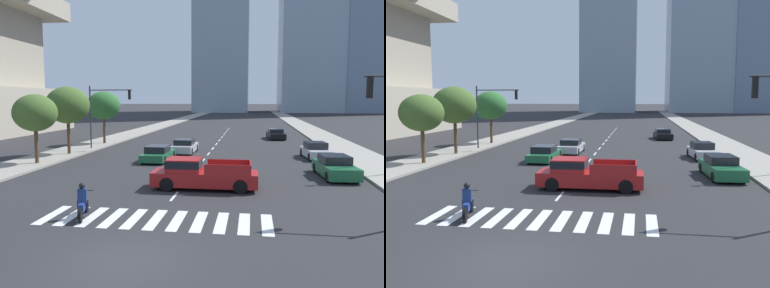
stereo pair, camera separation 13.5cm
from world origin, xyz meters
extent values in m
plane|color=#28282B|center=(0.00, 0.00, 0.00)|extent=(800.00, 800.00, 0.00)
cube|color=gray|center=(12.84, 30.00, 0.07)|extent=(4.00, 260.00, 0.15)
cube|color=gray|center=(-12.84, 30.00, 0.07)|extent=(4.00, 260.00, 0.15)
cube|color=silver|center=(-4.50, 4.26, 0.00)|extent=(0.45, 2.80, 0.01)
cube|color=silver|center=(-3.60, 4.26, 0.00)|extent=(0.45, 2.80, 0.01)
cube|color=silver|center=(-2.70, 4.26, 0.00)|extent=(0.45, 2.80, 0.01)
cube|color=silver|center=(-1.80, 4.26, 0.00)|extent=(0.45, 2.80, 0.01)
cube|color=silver|center=(-0.90, 4.26, 0.00)|extent=(0.45, 2.80, 0.01)
cube|color=silver|center=(0.00, 4.26, 0.00)|extent=(0.45, 2.80, 0.01)
cube|color=silver|center=(0.90, 4.26, 0.00)|extent=(0.45, 2.80, 0.01)
cube|color=silver|center=(1.80, 4.26, 0.00)|extent=(0.45, 2.80, 0.01)
cube|color=silver|center=(2.70, 4.26, 0.00)|extent=(0.45, 2.80, 0.01)
cube|color=silver|center=(3.60, 4.26, 0.00)|extent=(0.45, 2.80, 0.01)
cube|color=silver|center=(4.50, 4.26, 0.00)|extent=(0.45, 2.80, 0.01)
cube|color=silver|center=(0.00, 8.26, 0.00)|extent=(0.14, 2.00, 0.01)
cube|color=silver|center=(0.00, 12.26, 0.00)|extent=(0.14, 2.00, 0.01)
cube|color=silver|center=(0.00, 16.26, 0.00)|extent=(0.14, 2.00, 0.01)
cube|color=silver|center=(0.00, 20.26, 0.00)|extent=(0.14, 2.00, 0.01)
cube|color=silver|center=(0.00, 24.26, 0.00)|extent=(0.14, 2.00, 0.01)
cube|color=silver|center=(0.00, 28.26, 0.00)|extent=(0.14, 2.00, 0.01)
cube|color=silver|center=(0.00, 32.26, 0.00)|extent=(0.14, 2.00, 0.01)
cube|color=silver|center=(0.00, 36.26, 0.00)|extent=(0.14, 2.00, 0.01)
cube|color=silver|center=(0.00, 40.26, 0.00)|extent=(0.14, 2.00, 0.01)
cube|color=silver|center=(0.00, 44.26, 0.00)|extent=(0.14, 2.00, 0.01)
cube|color=silver|center=(0.00, 48.26, 0.00)|extent=(0.14, 2.00, 0.01)
cube|color=silver|center=(0.00, 52.26, 0.00)|extent=(0.14, 2.00, 0.01)
cube|color=silver|center=(0.00, 56.26, 0.00)|extent=(0.14, 2.00, 0.01)
cylinder|color=black|center=(-3.27, 4.88, 0.30)|extent=(0.27, 0.61, 0.60)
cylinder|color=black|center=(-2.86, 3.38, 0.30)|extent=(0.27, 0.61, 0.60)
cube|color=navy|center=(-3.06, 4.13, 0.52)|extent=(0.54, 1.26, 0.32)
cylinder|color=#B2B2B7|center=(-3.24, 4.78, 0.60)|extent=(0.14, 0.32, 0.67)
cylinder|color=black|center=(-3.26, 4.83, 0.97)|extent=(0.68, 0.22, 0.04)
cube|color=navy|center=(-3.04, 4.03, 0.96)|extent=(0.41, 0.33, 0.55)
sphere|color=black|center=(-3.04, 4.03, 1.36)|extent=(0.26, 0.26, 0.26)
cylinder|color=black|center=(-3.24, 4.08, 0.47)|extent=(0.15, 0.15, 0.55)
cylinder|color=black|center=(-2.89, 4.18, 0.47)|extent=(0.15, 0.15, 0.55)
cube|color=maroon|center=(1.33, 10.14, 0.59)|extent=(5.75, 2.04, 0.75)
cube|color=maroon|center=(0.19, 10.13, 1.32)|extent=(1.85, 1.84, 0.70)
cube|color=black|center=(0.19, 10.13, 1.40)|extent=(1.87, 1.88, 0.39)
cube|color=maroon|center=(2.60, 9.20, 1.25)|extent=(2.41, 0.10, 0.55)
cube|color=maroon|center=(2.58, 11.10, 1.25)|extent=(2.41, 0.10, 0.55)
cube|color=maroon|center=(3.80, 10.16, 1.25)|extent=(0.10, 1.90, 0.55)
cylinder|color=black|center=(-0.60, 9.23, 0.38)|extent=(0.76, 0.27, 0.76)
cylinder|color=black|center=(-0.62, 11.00, 0.38)|extent=(0.76, 0.27, 0.76)
cylinder|color=black|center=(3.29, 9.27, 0.38)|extent=(0.76, 0.27, 0.76)
cylinder|color=black|center=(3.27, 11.04, 0.38)|extent=(0.76, 0.27, 0.76)
cube|color=#1E6038|center=(-3.52, 19.62, 0.44)|extent=(1.92, 4.82, 0.56)
cube|color=black|center=(-3.53, 19.38, 0.98)|extent=(1.66, 2.18, 0.52)
cylinder|color=black|center=(-4.33, 21.27, 0.32)|extent=(0.23, 0.64, 0.64)
cylinder|color=black|center=(-2.66, 21.24, 0.32)|extent=(0.23, 0.64, 0.64)
cylinder|color=black|center=(-4.38, 18.00, 0.32)|extent=(0.23, 0.64, 0.64)
cylinder|color=black|center=(-2.71, 17.98, 0.32)|extent=(0.23, 0.64, 0.64)
cube|color=#1E6038|center=(9.08, 14.66, 0.51)|extent=(2.22, 4.90, 0.70)
cube|color=black|center=(9.06, 14.90, 1.12)|extent=(1.81, 2.26, 0.52)
cylinder|color=black|center=(10.04, 13.10, 0.32)|extent=(0.26, 0.65, 0.64)
cylinder|color=black|center=(8.34, 12.98, 0.32)|extent=(0.26, 0.65, 0.64)
cylinder|color=black|center=(9.81, 16.34, 0.32)|extent=(0.26, 0.65, 0.64)
cylinder|color=black|center=(8.11, 16.22, 0.32)|extent=(0.26, 0.65, 0.64)
cube|color=#B7BABF|center=(-2.23, 24.62, 0.47)|extent=(1.95, 4.36, 0.62)
cube|color=black|center=(-2.23, 24.40, 1.02)|extent=(1.68, 1.98, 0.49)
cylinder|color=black|center=(-3.04, 26.11, 0.32)|extent=(0.23, 0.64, 0.64)
cylinder|color=black|center=(-1.36, 26.07, 0.32)|extent=(0.23, 0.64, 0.64)
cylinder|color=black|center=(-3.10, 23.17, 0.32)|extent=(0.23, 0.64, 0.64)
cylinder|color=black|center=(-1.42, 23.13, 0.32)|extent=(0.23, 0.64, 0.64)
cube|color=black|center=(6.77, 38.84, 0.47)|extent=(2.23, 4.87, 0.62)
cube|color=black|center=(6.75, 39.08, 1.02)|extent=(1.81, 2.25, 0.47)
cylinder|color=black|center=(7.74, 37.30, 0.32)|extent=(0.27, 0.65, 0.64)
cylinder|color=black|center=(6.04, 37.17, 0.32)|extent=(0.27, 0.65, 0.64)
cylinder|color=black|center=(7.50, 40.51, 0.32)|extent=(0.27, 0.65, 0.64)
cylinder|color=black|center=(5.80, 40.38, 0.32)|extent=(0.27, 0.65, 0.64)
cube|color=#B7BABF|center=(9.13, 22.77, 0.49)|extent=(2.22, 4.44, 0.65)
cube|color=black|center=(9.11, 22.98, 1.08)|extent=(1.78, 2.07, 0.55)
cylinder|color=black|center=(10.08, 21.40, 0.32)|extent=(0.28, 0.66, 0.64)
cylinder|color=black|center=(8.45, 21.24, 0.32)|extent=(0.28, 0.66, 0.64)
cylinder|color=black|center=(9.80, 24.30, 0.32)|extent=(0.28, 0.66, 0.64)
cylinder|color=black|center=(8.17, 24.14, 0.32)|extent=(0.28, 0.66, 0.64)
cube|color=black|center=(8.61, 6.26, 5.39)|extent=(0.20, 0.28, 0.90)
sphere|color=red|center=(8.61, 6.26, 5.69)|extent=(0.18, 0.18, 0.18)
sphere|color=orange|center=(8.61, 6.26, 5.39)|extent=(0.18, 0.18, 0.18)
sphere|color=green|center=(8.61, 6.26, 5.09)|extent=(0.18, 0.18, 0.18)
cylinder|color=#333335|center=(-11.64, 25.53, 3.16)|extent=(0.14, 0.14, 6.02)
cylinder|color=#333335|center=(-9.54, 25.53, 5.77)|extent=(4.20, 0.10, 0.10)
cube|color=black|center=(-7.69, 25.53, 5.32)|extent=(0.20, 0.28, 0.90)
sphere|color=red|center=(-7.69, 25.53, 5.62)|extent=(0.18, 0.18, 0.18)
sphere|color=orange|center=(-7.69, 25.53, 5.32)|extent=(0.18, 0.18, 0.18)
sphere|color=green|center=(-7.69, 25.53, 5.02)|extent=(0.18, 0.18, 0.18)
cube|color=#19662D|center=(-11.64, 25.53, 3.15)|extent=(0.60, 0.04, 0.18)
cylinder|color=#4C3823|center=(-12.04, 16.26, 1.38)|extent=(0.28, 0.28, 2.45)
ellipsoid|color=#426028|center=(-12.04, 16.26, 3.90)|extent=(3.23, 3.23, 2.75)
cylinder|color=#4C3823|center=(-12.04, 21.60, 1.52)|extent=(0.28, 0.28, 2.74)
ellipsoid|color=#426028|center=(-12.04, 21.60, 4.39)|extent=(3.77, 3.77, 3.20)
cylinder|color=#4C3823|center=(-12.04, 30.13, 1.48)|extent=(0.28, 0.28, 2.65)
ellipsoid|color=#2D662D|center=(-12.04, 30.13, 4.22)|extent=(3.56, 3.56, 3.02)
camera|label=1|loc=(3.84, -11.22, 4.90)|focal=37.36mm
camera|label=2|loc=(3.98, -11.20, 4.90)|focal=37.36mm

